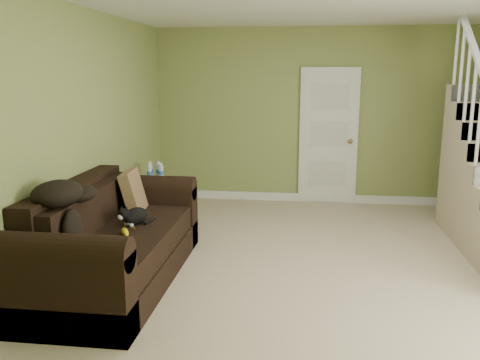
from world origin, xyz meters
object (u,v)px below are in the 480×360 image
(side_table, at_px, (157,200))
(banana, at_px, (125,232))
(cat, at_px, (135,216))
(sofa, at_px, (112,244))

(side_table, bearing_deg, banana, -81.08)
(side_table, distance_m, banana, 2.13)
(cat, bearing_deg, sofa, -112.88)
(sofa, xyz_separation_m, side_table, (-0.13, 1.93, -0.06))
(sofa, height_order, side_table, sofa)
(sofa, xyz_separation_m, banana, (0.20, -0.17, 0.18))
(sofa, relative_size, side_table, 2.98)
(sofa, relative_size, cat, 5.23)
(sofa, height_order, cat, sofa)
(cat, distance_m, banana, 0.34)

